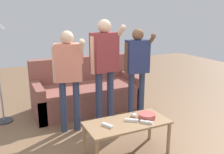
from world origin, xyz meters
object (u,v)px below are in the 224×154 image
at_px(couch, 86,92).
at_px(player_left, 68,70).
at_px(snack_bowl, 147,116).
at_px(player_right, 137,63).
at_px(coffee_table, 127,126).
at_px(game_remote_nunchuk, 134,115).
at_px(player_center, 105,60).
at_px(game_remote_wand_near, 132,120).
at_px(game_remote_wand_far, 107,125).
at_px(game_remote_wand_spare, 146,122).

height_order(couch, player_left, player_left).
distance_m(snack_bowl, player_right, 1.15).
bearing_deg(coffee_table, game_remote_nunchuk, 33.96).
bearing_deg(player_right, player_center, 178.75).
relative_size(couch, game_remote_wand_near, 12.30).
height_order(couch, game_remote_wand_near, couch).
distance_m(player_center, game_remote_wand_far, 1.20).
height_order(couch, game_remote_wand_spare, couch).
bearing_deg(game_remote_wand_near, game_remote_nunchuk, 49.91).
relative_size(game_remote_wand_near, game_remote_wand_far, 1.02).
relative_size(coffee_table, player_left, 0.69).
relative_size(snack_bowl, game_remote_nunchuk, 2.42).
height_order(coffee_table, player_left, player_left).
bearing_deg(game_remote_wand_spare, snack_bowl, 55.22).
relative_size(game_remote_wand_near, game_remote_wand_spare, 1.16).
relative_size(game_remote_nunchuk, player_left, 0.06).
distance_m(game_remote_wand_near, game_remote_wand_far, 0.33).
distance_m(snack_bowl, game_remote_wand_near, 0.22).
bearing_deg(couch, snack_bowl, -83.17).
distance_m(game_remote_nunchuk, player_right, 1.11).
bearing_deg(player_center, game_remote_wand_near, -94.22).
bearing_deg(game_remote_wand_far, snack_bowl, 0.43).
xyz_separation_m(coffee_table, game_remote_wand_near, (0.06, -0.01, 0.07)).
height_order(snack_bowl, game_remote_nunchuk, snack_bowl).
bearing_deg(coffee_table, player_left, 115.75).
bearing_deg(game_remote_wand_far, game_remote_nunchuk, 15.41).
relative_size(couch, player_center, 1.16).
distance_m(game_remote_nunchuk, player_left, 1.12).
distance_m(couch, game_remote_wand_far, 1.75).
relative_size(snack_bowl, game_remote_wand_spare, 1.61).
bearing_deg(player_center, game_remote_nunchuk, -88.67).
xyz_separation_m(couch, game_remote_wand_far, (-0.34, -1.71, 0.15)).
bearing_deg(player_right, game_remote_wand_near, -123.82).
bearing_deg(game_remote_wand_near, player_right, 56.18).
height_order(snack_bowl, game_remote_wand_spare, snack_bowl).
bearing_deg(player_center, snack_bowl, -81.43).
xyz_separation_m(coffee_table, game_remote_wand_far, (-0.27, -0.01, 0.07)).
bearing_deg(couch, coffee_table, -92.42).
distance_m(game_remote_nunchuk, game_remote_wand_spare, 0.24).
bearing_deg(game_remote_wand_near, game_remote_wand_spare, -43.27).
bearing_deg(game_remote_wand_spare, player_right, 64.82).
relative_size(couch, player_left, 1.27).
distance_m(coffee_table, player_left, 1.17).
xyz_separation_m(player_left, game_remote_wand_near, (0.50, -0.93, -0.48)).
xyz_separation_m(coffee_table, game_remote_wand_spare, (0.19, -0.13, 0.07)).
bearing_deg(game_remote_wand_spare, player_center, 93.19).
height_order(couch, snack_bowl, couch).
height_order(game_remote_wand_near, game_remote_wand_far, same).
distance_m(snack_bowl, game_remote_nunchuk, 0.17).
bearing_deg(snack_bowl, game_remote_nunchuk, 138.82).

